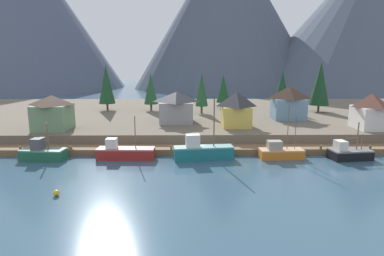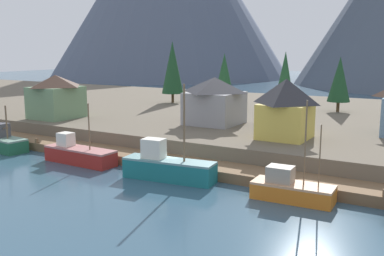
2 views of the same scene
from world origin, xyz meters
TOP-DOWN VIEW (x-y plane):
  - ground_plane at (0.00, 20.00)m, footprint 400.00×400.00m
  - dock at (0.00, 1.99)m, footprint 80.00×4.00m
  - shoreline_bank at (0.00, 32.00)m, footprint 400.00×56.00m
  - mountain_west_peak at (-93.18, 141.14)m, footprint 110.25×110.25m
  - mountain_central_peak at (20.02, 143.47)m, footprint 102.54×102.54m
  - mountain_east_peak at (93.01, 125.40)m, footprint 127.14×127.14m
  - fishing_boat_green at (-23.66, -1.81)m, footprint 6.88×3.36m
  - fishing_boat_red at (-11.11, -1.50)m, footprint 8.87×2.75m
  - fishing_boat_teal at (0.85, -1.83)m, footprint 9.31×3.36m
  - fishing_boat_orange at (13.00, -1.52)m, footprint 6.80×2.78m
  - fishing_boat_black at (23.48, -2.10)m, footprint 6.43×3.81m
  - house_blue at (20.33, 19.94)m, footprint 6.94×5.55m
  - house_grey at (-3.67, 16.35)m, footprint 6.94×7.08m
  - house_green at (-26.07, 9.21)m, footprint 6.25×6.78m
  - house_white at (32.35, 9.26)m, footprint 5.27×6.56m
  - house_yellow at (7.87, 11.53)m, footprint 5.54×5.72m
  - conifer_near_left at (-21.90, 33.96)m, footprint 4.09×4.09m
  - conifer_near_right at (1.94, 28.24)m, footprint 3.00×3.00m
  - conifer_mid_left at (-10.66, 33.16)m, footprint 3.47×3.47m
  - conifer_mid_right at (31.04, 30.81)m, footprint 4.82×4.82m
  - conifer_back_left at (22.16, 32.33)m, footprint 4.38×4.38m
  - conifer_back_right at (7.96, 37.01)m, footprint 3.60×3.60m
  - channel_buoy at (-16.15, -16.24)m, footprint 0.70×0.70m

SIDE VIEW (x-z plane):
  - ground_plane at x=0.00m, z-range -1.00..0.00m
  - channel_buoy at x=-16.15m, z-range 0.00..0.70m
  - dock at x=0.00m, z-range -0.30..1.30m
  - fishing_boat_black at x=23.48m, z-range -1.91..3.82m
  - fishing_boat_orange at x=13.00m, z-range -3.24..5.19m
  - fishing_boat_red at x=-11.11m, z-range -2.38..4.38m
  - fishing_boat_green at x=-23.66m, z-range -1.76..3.97m
  - shoreline_bank at x=0.00m, z-range 0.00..2.50m
  - fishing_boat_teal at x=0.85m, z-range -3.38..5.92m
  - house_grey at x=-3.67m, z-range 2.57..8.86m
  - house_green at x=-26.07m, z-range 2.56..8.87m
  - house_white at x=32.35m, z-range 2.58..9.17m
  - house_yellow at x=7.87m, z-range 2.58..9.31m
  - house_blue at x=20.33m, z-range 2.58..9.69m
  - conifer_back_right at x=7.96m, z-range 3.31..12.15m
  - conifer_back_left at x=22.16m, z-range 3.02..12.84m
  - conifer_mid_left at x=-10.66m, z-range 3.33..12.66m
  - conifer_near_right at x=1.94m, z-range 3.38..13.08m
  - conifer_near_left at x=-21.90m, z-range 3.37..14.86m
  - conifer_mid_right at x=31.04m, z-range 3.34..15.46m
  - mountain_east_peak at x=93.01m, z-range 0.00..74.34m
  - mountain_central_peak at x=20.02m, z-range 0.00..85.36m
  - mountain_west_peak at x=-93.18m, z-range 0.00..87.09m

